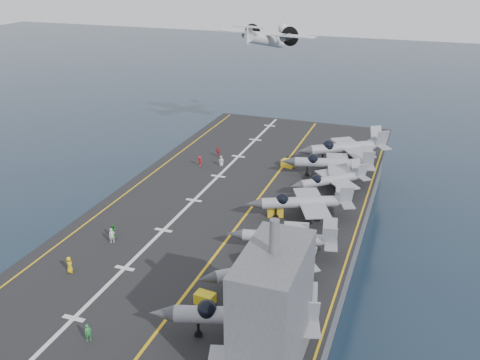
% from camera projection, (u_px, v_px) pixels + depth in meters
% --- Properties ---
extents(ground, '(500.00, 500.00, 0.00)m').
position_uv_depth(ground, '(231.00, 266.00, 82.87)').
color(ground, '#142135').
rests_on(ground, ground).
extents(hull, '(36.00, 90.00, 10.00)m').
position_uv_depth(hull, '(231.00, 238.00, 80.91)').
color(hull, '#56595E').
rests_on(hull, ground).
extents(flight_deck, '(38.00, 92.00, 0.40)m').
position_uv_depth(flight_deck, '(231.00, 207.00, 78.86)').
color(flight_deck, black).
rests_on(flight_deck, hull).
extents(foul_line, '(0.35, 90.00, 0.02)m').
position_uv_depth(foul_line, '(250.00, 209.00, 77.85)').
color(foul_line, gold).
rests_on(foul_line, flight_deck).
extents(landing_centerline, '(0.50, 90.00, 0.02)m').
position_uv_depth(landing_centerline, '(194.00, 200.00, 80.63)').
color(landing_centerline, silver).
rests_on(landing_centerline, flight_deck).
extents(deck_edge_port, '(0.25, 90.00, 0.02)m').
position_uv_depth(deck_edge_port, '(130.00, 190.00, 84.01)').
color(deck_edge_port, gold).
rests_on(deck_edge_port, flight_deck).
extents(deck_edge_stbd, '(0.25, 90.00, 0.02)m').
position_uv_depth(deck_edge_stbd, '(357.00, 226.00, 73.08)').
color(deck_edge_stbd, gold).
rests_on(deck_edge_stbd, flight_deck).
extents(island_superstructure, '(5.00, 10.00, 15.00)m').
position_uv_depth(island_superstructure, '(272.00, 299.00, 45.23)').
color(island_superstructure, '#56595E').
rests_on(island_superstructure, flight_deck).
extents(fighter_jet_1, '(18.62, 14.97, 5.63)m').
position_uv_depth(fighter_jet_1, '(245.00, 315.00, 50.72)').
color(fighter_jet_1, '#8D949A').
rests_on(fighter_jet_1, flight_deck).
extents(fighter_jet_2, '(16.08, 15.24, 4.66)m').
position_uv_depth(fighter_jet_2, '(264.00, 267.00, 59.20)').
color(fighter_jet_2, '#9AA3AA').
rests_on(fighter_jet_2, flight_deck).
extents(fighter_jet_3, '(15.13, 11.52, 4.74)m').
position_uv_depth(fighter_jet_3, '(289.00, 237.00, 65.41)').
color(fighter_jet_3, gray).
rests_on(fighter_jet_3, flight_deck).
extents(fighter_jet_4, '(17.64, 15.13, 5.17)m').
position_uv_depth(fighter_jet_4, '(306.00, 201.00, 74.39)').
color(fighter_jet_4, '#98A0A9').
rests_on(fighter_jet_4, flight_deck).
extents(fighter_jet_5, '(15.48, 15.06, 4.51)m').
position_uv_depth(fighter_jet_5, '(333.00, 179.00, 82.52)').
color(fighter_jet_5, '#8C939C').
rests_on(fighter_jet_5, flight_deck).
extents(fighter_jet_6, '(17.03, 13.30, 5.25)m').
position_uv_depth(fighter_jet_6, '(333.00, 162.00, 88.02)').
color(fighter_jet_6, gray).
rests_on(fighter_jet_6, flight_deck).
extents(fighter_jet_7, '(19.89, 18.27, 5.75)m').
position_uv_depth(fighter_jet_7, '(348.00, 146.00, 94.53)').
color(fighter_jet_7, gray).
rests_on(fighter_jet_7, flight_deck).
extents(tow_cart_a, '(2.21, 1.56, 1.25)m').
position_uv_depth(tow_cart_a, '(205.00, 298.00, 56.77)').
color(tow_cart_a, yellow).
rests_on(tow_cart_a, flight_deck).
extents(tow_cart_b, '(2.55, 2.08, 1.32)m').
position_uv_depth(tow_cart_b, '(275.00, 211.00, 75.73)').
color(tow_cart_b, gold).
rests_on(tow_cart_b, flight_deck).
extents(tow_cart_c, '(2.39, 1.80, 1.30)m').
position_uv_depth(tow_cart_c, '(288.00, 163.00, 92.98)').
color(tow_cart_c, gold).
rests_on(tow_cart_c, flight_deck).
extents(crew_0, '(1.33, 1.44, 2.00)m').
position_uv_depth(crew_0, '(69.00, 265.00, 62.20)').
color(crew_0, yellow).
rests_on(crew_0, flight_deck).
extents(crew_1, '(1.43, 1.39, 2.00)m').
position_uv_depth(crew_1, '(112.00, 236.00, 68.57)').
color(crew_1, silver).
rests_on(crew_1, flight_deck).
extents(crew_2, '(1.27, 0.98, 1.90)m').
position_uv_depth(crew_2, '(113.00, 231.00, 69.76)').
color(crew_2, '#1E8B23').
rests_on(crew_2, flight_deck).
extents(crew_3, '(1.27, 1.02, 1.84)m').
position_uv_depth(crew_3, '(200.00, 161.00, 93.26)').
color(crew_3, '#B21919').
rests_on(crew_3, flight_deck).
extents(crew_4, '(1.16, 0.81, 1.85)m').
position_uv_depth(crew_4, '(218.00, 152.00, 97.51)').
color(crew_4, '#AF2128').
rests_on(crew_4, flight_deck).
extents(crew_5, '(1.30, 1.26, 1.82)m').
position_uv_depth(crew_5, '(221.00, 161.00, 93.34)').
color(crew_5, silver).
rests_on(crew_5, flight_deck).
extents(crew_6, '(1.30, 1.29, 1.83)m').
position_uv_depth(crew_6, '(88.00, 333.00, 51.19)').
color(crew_6, green).
rests_on(crew_6, flight_deck).
extents(transport_plane, '(28.03, 21.86, 5.92)m').
position_uv_depth(transport_plane, '(265.00, 40.00, 126.96)').
color(transport_plane, silver).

